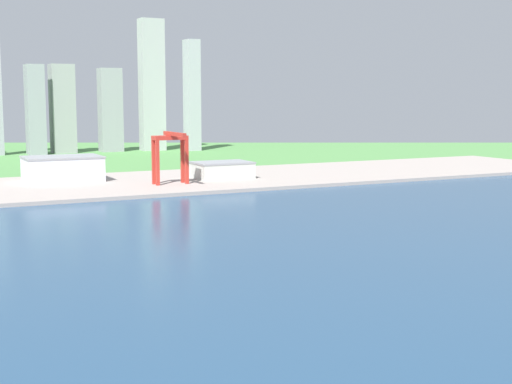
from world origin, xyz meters
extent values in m
plane|color=#518C48|center=(0.00, 300.00, 0.00)|extent=(2400.00, 2400.00, 0.00)
cube|color=navy|center=(0.00, 240.00, 0.07)|extent=(840.00, 360.00, 0.15)
cube|color=#A2968E|center=(0.00, 490.00, 1.25)|extent=(840.00, 140.00, 2.50)
cube|color=#B72D23|center=(49.67, 462.16, 17.64)|extent=(2.20, 2.20, 30.28)
cube|color=#B72D23|center=(70.60, 462.16, 17.64)|extent=(2.20, 2.20, 30.28)
cube|color=#B72D23|center=(49.67, 470.16, 17.64)|extent=(2.20, 2.20, 30.28)
cube|color=#B72D23|center=(70.60, 470.16, 17.64)|extent=(2.20, 2.20, 30.28)
cube|color=#B72D23|center=(60.13, 466.16, 34.18)|extent=(23.33, 10.00, 2.80)
cube|color=#B72D23|center=(60.13, 456.89, 36.98)|extent=(2.60, 37.07, 2.60)
cube|color=silver|center=(-1.98, 516.47, 10.76)|extent=(51.91, 35.27, 16.52)
cube|color=gray|center=(-1.98, 516.47, 19.62)|extent=(52.95, 35.97, 1.20)
cube|color=silver|center=(106.77, 483.96, 7.95)|extent=(40.38, 29.20, 10.89)
cube|color=gray|center=(106.77, 483.96, 13.99)|extent=(41.19, 29.78, 1.20)
cube|color=#90969B|center=(32.20, 809.04, 48.16)|extent=(18.24, 24.02, 96.31)
cube|color=#959997|center=(63.16, 818.16, 48.74)|extent=(25.29, 22.67, 97.48)
cube|color=#919598|center=(116.12, 815.17, 46.98)|extent=(24.56, 19.60, 93.97)
cube|color=#A7ACAA|center=(164.45, 811.19, 75.16)|extent=(27.22, 17.94, 150.31)
cube|color=#A5AAAF|center=(205.68, 790.45, 63.47)|extent=(14.57, 20.04, 126.94)
camera|label=1|loc=(-111.10, -5.15, 61.37)|focal=51.47mm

